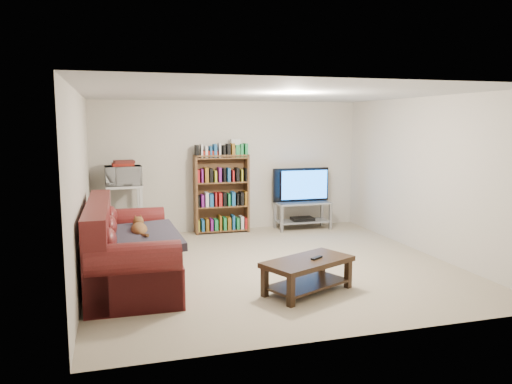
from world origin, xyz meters
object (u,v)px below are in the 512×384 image
object	(u,v)px
tv_stand	(303,211)
bookshelf	(221,193)
sofa	(124,254)
coffee_table	(308,269)

from	to	relation	value
tv_stand	bookshelf	distance (m)	1.59
sofa	coffee_table	size ratio (longest dim) A/B	1.98
tv_stand	bookshelf	world-z (taller)	bookshelf
sofa	bookshelf	world-z (taller)	bookshelf
coffee_table	tv_stand	world-z (taller)	tv_stand
sofa	coffee_table	xyz separation A→B (m)	(2.09, -1.01, -0.08)
coffee_table	bookshelf	distance (m)	3.54
tv_stand	bookshelf	xyz separation A→B (m)	(-1.54, 0.14, 0.39)
sofa	coffee_table	bearing A→B (deg)	-25.00
coffee_table	sofa	bearing A→B (deg)	129.43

